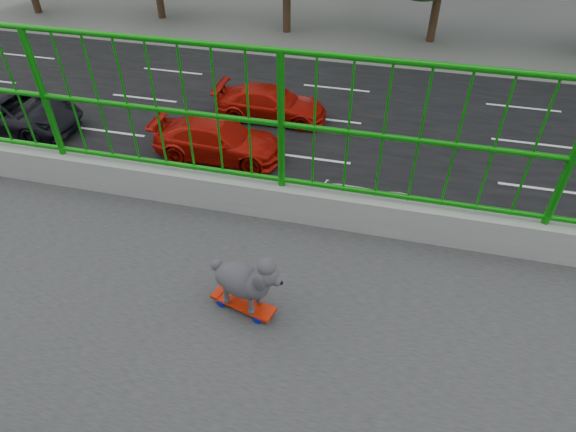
# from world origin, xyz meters

# --- Properties ---
(road) EXTENTS (18.00, 90.00, 0.02)m
(road) POSITION_xyz_m (-13.00, 0.00, 0.01)
(road) COLOR black
(road) RESTS_ON ground
(footbridge) EXTENTS (3.00, 24.00, 7.00)m
(footbridge) POSITION_xyz_m (0.00, 0.00, 5.22)
(footbridge) COLOR #2D2D2F
(footbridge) RESTS_ON ground
(skateboard) EXTENTS (0.25, 0.48, 0.06)m
(skateboard) POSITION_xyz_m (-0.34, 2.00, 7.05)
(skateboard) COLOR red
(skateboard) RESTS_ON footbridge
(poodle) EXTENTS (0.31, 0.53, 0.45)m
(poodle) POSITION_xyz_m (-0.33, 2.03, 7.30)
(poodle) COLOR #2A272C
(poodle) RESTS_ON skateboard
(car_2) EXTENTS (2.42, 5.25, 1.46)m
(car_2) POSITION_xyz_m (-12.40, -11.59, 0.73)
(car_2) COLOR black
(car_2) RESTS_ON ground
(car_3) EXTENTS (1.82, 4.48, 1.30)m
(car_3) POSITION_xyz_m (-15.60, -2.13, 0.65)
(car_3) COLOR #AE1006
(car_3) RESTS_ON ground
(car_5) EXTENTS (1.47, 4.23, 1.39)m
(car_5) POSITION_xyz_m (-6.00, 2.43, 0.70)
(car_5) COLOR white
(car_5) RESTS_ON ground
(car_6) EXTENTS (2.36, 5.12, 1.42)m
(car_6) POSITION_xyz_m (-9.20, 1.50, 0.71)
(car_6) COLOR white
(car_6) RESTS_ON ground
(car_7) EXTENTS (1.89, 4.65, 1.35)m
(car_7) POSITION_xyz_m (-12.40, -3.21, 0.68)
(car_7) COLOR #AE1006
(car_7) RESTS_ON ground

